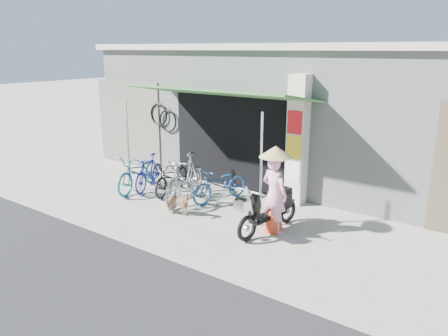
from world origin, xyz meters
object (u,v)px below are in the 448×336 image
Objects in this scene: bike_navy at (220,184)px; moped at (270,209)px; nun at (275,190)px; bike_blue at (149,172)px; street_dog at (178,204)px; bike_silver at (185,179)px; bike_teal at (139,172)px; bike_black at (172,177)px.

moped reaches higher than bike_navy.
bike_navy is at bearing -12.90° from nun.
street_dog is (1.84, -0.96, -0.18)m from bike_blue.
bike_blue is 4.01m from nun.
bike_silver is 2.59m from nun.
street_dog is at bearing -83.29° from bike_navy.
bike_silver reaches higher than moped.
moped is at bearing -20.91° from bike_silver.
bike_blue is (0.17, 0.19, -0.03)m from bike_teal.
moped is at bearing -18.53° from bike_teal.
bike_teal is at bearing 165.57° from bike_silver.
street_dog is 0.36× the size of nun.
bike_black is (0.84, 0.34, -0.06)m from bike_teal.
bike_navy is (0.63, 0.55, -0.16)m from bike_silver.
nun reaches higher than moped.
nun reaches higher than bike_black.
bike_navy is (2.03, 0.35, -0.03)m from bike_blue.
bike_silver is 3.01× the size of street_dog.
moped reaches higher than bike_black.
nun is at bearing -25.13° from bike_blue.
bike_silver is (0.74, -0.35, 0.15)m from bike_black.
bike_blue reaches higher than bike_black.
bike_black is 0.90× the size of moped.
bike_black is at bearing -5.80° from bike_blue.
bike_silver is 2.50m from moped.
bike_navy is (2.21, 0.54, -0.06)m from bike_teal.
street_dog is at bearing -35.06° from bike_teal.
bike_silver reaches higher than bike_teal.
bike_black is 1.38m from bike_navy.
moped is (2.04, 0.46, 0.19)m from street_dog.
nun is (2.56, -0.28, 0.29)m from bike_silver.
street_dog is (-0.20, -1.31, -0.15)m from bike_navy.
street_dog is 2.10m from moped.
bike_black is 2.54× the size of street_dog.
bike_teal is 0.96× the size of bike_silver.
bike_teal reaches higher than bike_navy.
bike_teal is 4.07m from moped.
moped reaches higher than street_dog.
street_dog is 0.35× the size of moped.
bike_blue is at bearing 178.39° from bike_black.
bike_silver is at bearing -26.42° from bike_blue.
bike_navy is at bearing -0.45° from bike_teal.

